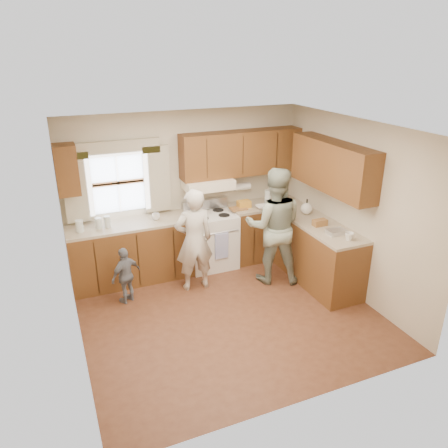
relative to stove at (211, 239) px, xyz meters
name	(u,v)px	position (x,y,z in m)	size (l,w,h in m)	color
room	(229,229)	(-0.30, -1.44, 0.78)	(3.80, 3.80, 3.80)	#4E2918
kitchen_fixtures	(238,223)	(0.31, -0.36, 0.37)	(3.80, 2.25, 2.15)	#4B2610
stove	(211,239)	(0.00, 0.00, 0.00)	(0.76, 0.67, 1.07)	silver
woman_left	(194,240)	(-0.48, -0.59, 0.31)	(0.56, 0.37, 1.55)	beige
woman_right	(274,226)	(0.70, -0.81, 0.43)	(0.87, 0.68, 1.78)	#1F382C
child	(126,275)	(-1.49, -0.59, -0.05)	(0.49, 0.20, 0.83)	slate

